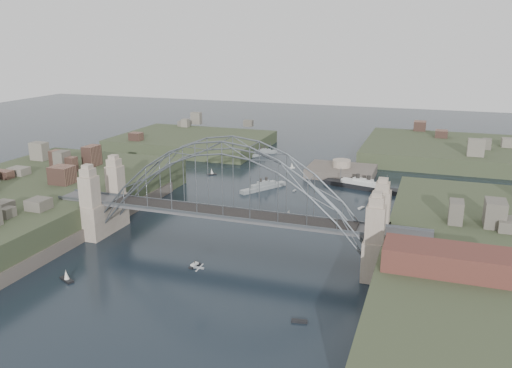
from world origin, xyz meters
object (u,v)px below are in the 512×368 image
(wharf_shed, at_px, (446,260))
(fort_island, at_px, (341,177))
(bridge, at_px, (228,195))
(ocean_liner, at_px, (363,186))
(naval_cruiser_far, at_px, (262,153))
(naval_cruiser_near, at_px, (263,187))

(wharf_shed, bearing_deg, fort_island, 110.85)
(bridge, bearing_deg, ocean_liner, 69.55)
(bridge, distance_m, naval_cruiser_far, 94.50)
(bridge, bearing_deg, naval_cruiser_near, 99.17)
(fort_island, xyz_separation_m, naval_cruiser_far, (-34.83, 20.96, 1.07))
(bridge, relative_size, ocean_liner, 3.39)
(wharf_shed, xyz_separation_m, naval_cruiser_near, (-51.43, 60.04, -9.23))
(wharf_shed, distance_m, ocean_liner, 74.69)
(bridge, xyz_separation_m, wharf_shed, (44.00, -14.00, -2.32))
(naval_cruiser_near, distance_m, ocean_liner, 30.36)
(bridge, bearing_deg, naval_cruiser_far, 104.09)
(wharf_shed, relative_size, naval_cruiser_near, 1.31)
(fort_island, relative_size, naval_cruiser_far, 1.69)
(bridge, relative_size, fort_island, 3.82)
(naval_cruiser_near, relative_size, naval_cruiser_far, 1.17)
(wharf_shed, distance_m, naval_cruiser_near, 79.59)
(fort_island, relative_size, wharf_shed, 1.10)
(bridge, height_order, naval_cruiser_far, bridge)
(fort_island, bearing_deg, ocean_liner, -56.10)
(wharf_shed, relative_size, naval_cruiser_far, 1.54)
(naval_cruiser_near, bearing_deg, wharf_shed, -49.42)
(fort_island, relative_size, naval_cruiser_near, 1.44)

